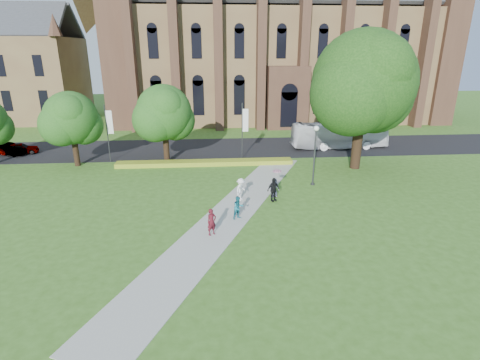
{
  "coord_description": "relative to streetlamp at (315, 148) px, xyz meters",
  "views": [
    {
      "loc": [
        -1.32,
        -23.84,
        11.3
      ],
      "look_at": [
        0.86,
        3.7,
        1.6
      ],
      "focal_mm": 28.0,
      "sensor_mm": 36.0,
      "label": 1
    }
  ],
  "objects": [
    {
      "name": "ground",
      "position": [
        -7.5,
        -6.5,
        -3.3
      ],
      "size": [
        160.0,
        160.0,
        0.0
      ],
      "primitive_type": "plane",
      "color": "#385E1C",
      "rests_on": "ground"
    },
    {
      "name": "pedestrian_4",
      "position": [
        -3.85,
        -2.57,
        -2.49
      ],
      "size": [
        0.83,
        0.63,
        1.53
      ],
      "primitive_type": "imported",
      "rotation": [
        0.0,
        0.0,
        0.21
      ],
      "color": "gray",
      "rests_on": "footpath"
    },
    {
      "name": "flower_hedge",
      "position": [
        -9.5,
        6.7,
        -3.07
      ],
      "size": [
        18.0,
        1.4,
        0.45
      ],
      "primitive_type": "cube",
      "color": "gold",
      "rests_on": "ground"
    },
    {
      "name": "pedestrian_0",
      "position": [
        -8.92,
        -8.76,
        -2.37
      ],
      "size": [
        0.77,
        0.7,
        1.77
      ],
      "primitive_type": "imported",
      "rotation": [
        0.0,
        0.0,
        0.57
      ],
      "color": "#4E121B",
      "rests_on": "footpath"
    },
    {
      "name": "car_1",
      "position": [
        -31.49,
        12.16,
        -2.6
      ],
      "size": [
        4.35,
        2.49,
        1.36
      ],
      "primitive_type": "imported",
      "rotation": [
        0.0,
        0.0,
        1.3
      ],
      "color": "gray",
      "rests_on": "road"
    },
    {
      "name": "pedestrian_3",
      "position": [
        -4.09,
        -3.49,
        -2.31
      ],
      "size": [
        1.2,
        0.94,
        1.89
      ],
      "primitive_type": "imported",
      "rotation": [
        0.0,
        0.0,
        0.5
      ],
      "color": "black",
      "rests_on": "footpath"
    },
    {
      "name": "footpath",
      "position": [
        -7.5,
        -5.5,
        -3.28
      ],
      "size": [
        15.58,
        28.54,
        0.04
      ],
      "primitive_type": "cube",
      "rotation": [
        0.0,
        0.0,
        -0.44
      ],
      "color": "#B2B2A8",
      "rests_on": "ground"
    },
    {
      "name": "pedestrian_1",
      "position": [
        -7.05,
        -6.5,
        -2.43
      ],
      "size": [
        1.02,
        0.96,
        1.66
      ],
      "primitive_type": "imported",
      "rotation": [
        0.0,
        0.0,
        0.55
      ],
      "color": "#186A7C",
      "rests_on": "footpath"
    },
    {
      "name": "tour_coach",
      "position": [
        6.45,
        12.44,
        -1.7
      ],
      "size": [
        11.44,
        3.12,
        3.16
      ],
      "primitive_type": "imported",
      "rotation": [
        0.0,
        0.0,
        1.61
      ],
      "color": "white",
      "rests_on": "road"
    },
    {
      "name": "building_west",
      "position": [
        -41.5,
        35.5,
        5.91
      ],
      "size": [
        22.0,
        14.0,
        18.3
      ],
      "color": "olive",
      "rests_on": "ground"
    },
    {
      "name": "pedestrian_2",
      "position": [
        -6.6,
        -3.08,
        -2.37
      ],
      "size": [
        1.18,
        1.32,
        1.78
      ],
      "primitive_type": "imported",
      "rotation": [
        0.0,
        0.0,
        0.99
      ],
      "color": "white",
      "rests_on": "footpath"
    },
    {
      "name": "streetlamp",
      "position": [
        0.0,
        0.0,
        0.0
      ],
      "size": [
        0.44,
        0.44,
        5.24
      ],
      "color": "#38383D",
      "rests_on": "ground"
    },
    {
      "name": "banner_pole_0",
      "position": [
        -5.39,
        8.7,
        0.09
      ],
      "size": [
        0.7,
        0.1,
        6.0
      ],
      "color": "#38383D",
      "rests_on": "ground"
    },
    {
      "name": "car_0",
      "position": [
        -30.4,
        12.51,
        -2.63
      ],
      "size": [
        4.09,
        2.52,
        1.3
      ],
      "primitive_type": "imported",
      "rotation": [
        0.0,
        0.0,
        1.85
      ],
      "color": "gray",
      "rests_on": "road"
    },
    {
      "name": "street_tree_0",
      "position": [
        -22.5,
        7.5,
        1.58
      ],
      "size": [
        5.2,
        5.2,
        7.5
      ],
      "color": "#332114",
      "rests_on": "ground"
    },
    {
      "name": "large_tree",
      "position": [
        5.5,
        4.5,
        5.07
      ],
      "size": [
        9.6,
        9.6,
        13.2
      ],
      "color": "#332114",
      "rests_on": "ground"
    },
    {
      "name": "cathedral",
      "position": [
        2.5,
        33.23,
        9.69
      ],
      "size": [
        52.6,
        18.25,
        28.0
      ],
      "color": "olive",
      "rests_on": "ground"
    },
    {
      "name": "street_tree_1",
      "position": [
        -13.5,
        8.0,
        1.93
      ],
      "size": [
        5.6,
        5.6,
        8.05
      ],
      "color": "#332114",
      "rests_on": "ground"
    },
    {
      "name": "banner_pole_1",
      "position": [
        -19.39,
        8.7,
        0.09
      ],
      "size": [
        0.7,
        0.1,
        6.0
      ],
      "color": "#38383D",
      "rests_on": "ground"
    },
    {
      "name": "parasol",
      "position": [
        -3.67,
        -2.47,
        -1.41
      ],
      "size": [
        0.94,
        0.94,
        0.62
      ],
      "primitive_type": "imported",
      "rotation": [
        0.0,
        0.0,
        -0.41
      ],
      "color": "#EEA8BB",
      "rests_on": "pedestrian_4"
    },
    {
      "name": "road",
      "position": [
        -7.5,
        13.5,
        -3.29
      ],
      "size": [
        160.0,
        10.0,
        0.02
      ],
      "primitive_type": "cube",
      "color": "black",
      "rests_on": "ground"
    }
  ]
}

